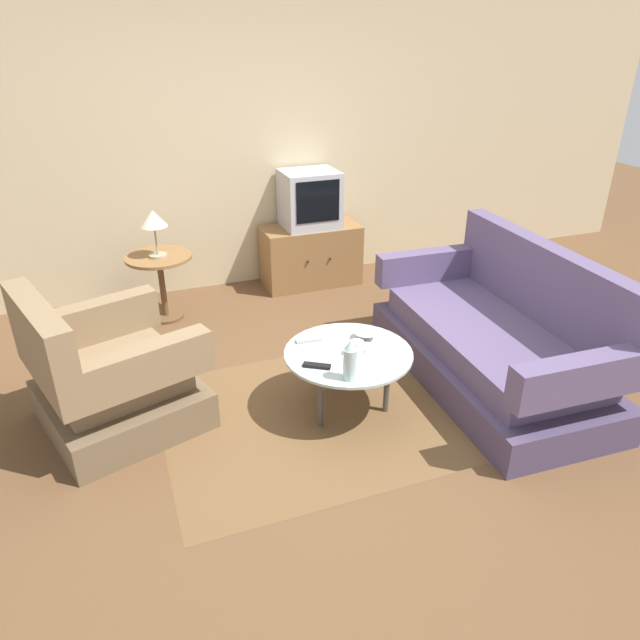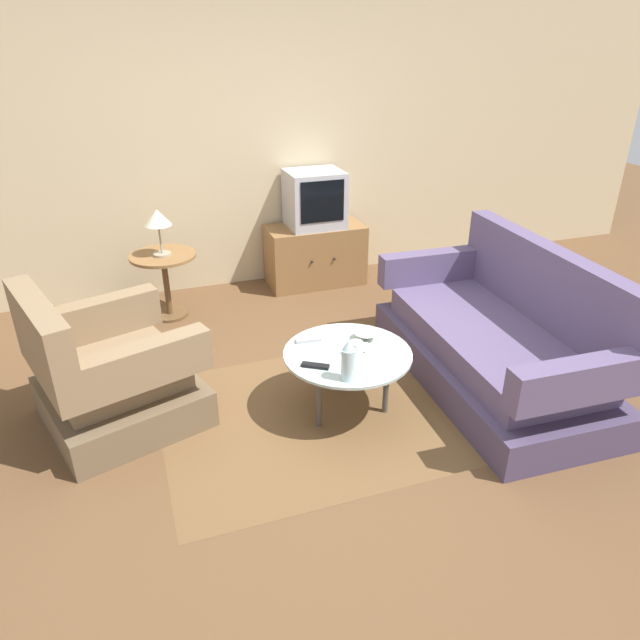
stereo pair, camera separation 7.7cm
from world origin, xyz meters
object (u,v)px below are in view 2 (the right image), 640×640
Objects in this scene: coffee_table at (348,357)px; tv_stand at (315,255)px; bowl at (366,336)px; tv_remote_silver at (308,340)px; table_lamp at (158,220)px; side_table at (165,272)px; couch at (499,342)px; vase at (348,361)px; television at (314,199)px; armchair at (109,378)px; mug at (357,349)px; tv_remote_dark at (315,366)px.

coffee_table is 2.14m from tv_stand.
bowl is 0.37m from tv_remote_silver.
tv_stand is 1.58m from table_lamp.
side_table is at bearing 76.93° from table_lamp.
couch is 7.61× the size of vase.
table_lamp is at bearing 51.33° from couch.
television is 2.04m from tv_remote_silver.
armchair is 2.63m from television.
tv_stand is 2.19m from mug.
side_table is 2.02m from tv_remote_dark.
tv_remote_silver is at bearing 82.45° from couch.
table_lamp is at bearing 118.17° from mug.
bowl is at bearing 54.62° from vase.
side_table is at bearing 117.53° from coffee_table.
armchair is 2.17× the size of television.
couch is at bearing -73.45° from tv_stand.
mug is at bearing -62.18° from side_table.
side_table reaches higher than bowl.
tv_remote_silver is (1.24, -0.15, 0.12)m from armchair.
tv_remote_dark is (0.69, -1.88, -0.42)m from table_lamp.
television is at bearing 78.02° from mug.
tv_remote_silver is at bearing 64.86° from armchair.
tv_stand is at bearing 113.70° from armchair.
mug is at bearing -128.52° from bowl.
tv_remote_silver is (-1.30, 0.23, 0.14)m from couch.
tv_remote_silver is at bearing -64.66° from side_table.
bowl is (-0.32, -1.96, 0.17)m from tv_stand.
couch reaches higher than tv_stand.
side_table is 1.52m from television.
side_table is 2.22× the size of vase.
couch is 2.19m from tv_stand.
table_lamp is 2.04m from bowl.
table_lamp is (-0.94, 1.78, 0.47)m from coffee_table.
vase is (0.82, -2.09, 0.14)m from side_table.
coffee_table is 2.09× the size of table_lamp.
armchair is 1.38× the size of coffee_table.
tv_stand reaches higher than coffee_table.
side_table is 0.45m from table_lamp.
mug is at bearing -61.83° from table_lamp.
tv_remote_dark is at bearing -69.79° from table_lamp.
bowl is (-0.94, 0.13, 0.15)m from couch.
armchair is at bearing -108.96° from table_lamp.
couch is at bearing -0.62° from coffee_table.
vase is (-1.23, -0.28, 0.25)m from couch.
television is (1.43, 0.30, 0.42)m from side_table.
mug is (-1.08, -0.04, 0.17)m from couch.
tv_remote_dark is 0.98× the size of tv_remote_silver.
bowl is (1.11, -1.66, -0.41)m from table_lamp.
tv_remote_silver is (-0.36, 0.10, -0.01)m from bowl.
tv_remote_silver is (0.75, -1.58, 0.03)m from side_table.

